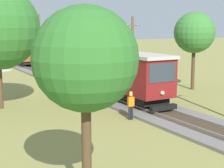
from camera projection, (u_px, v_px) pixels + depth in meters
The scene contains 10 objects.
red_tram at pixel (130, 74), 26.40m from camera, with size 2.60×8.54×4.79m.
freight_car at pixel (25, 56), 50.87m from camera, with size 2.40×5.20×2.31m.
utility_pole_mid at pixel (133, 53), 31.74m from camera, with size 1.40×0.35×6.61m.
utility_pole_far at pixel (75, 40), 42.88m from camera, with size 1.40×0.42×8.11m.
utility_pole_distant at pixel (39, 38), 54.72m from camera, with size 1.40×0.31×7.62m.
gravel_pile at pixel (0, 66), 46.55m from camera, with size 3.06×3.06×1.14m, color #9E998E.
track_worker at pixel (131, 104), 21.86m from camera, with size 0.41×0.30×1.78m.
second_worker at pixel (139, 85), 29.25m from camera, with size 0.42×0.31×1.78m.
tree_left_near at pixel (194, 33), 31.80m from camera, with size 3.69×3.69×7.03m.
tree_right_near at pixel (85, 60), 10.89m from camera, with size 3.32×3.32×6.41m.
Camera 1 is at (-13.94, -3.84, 5.73)m, focal length 56.82 mm.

